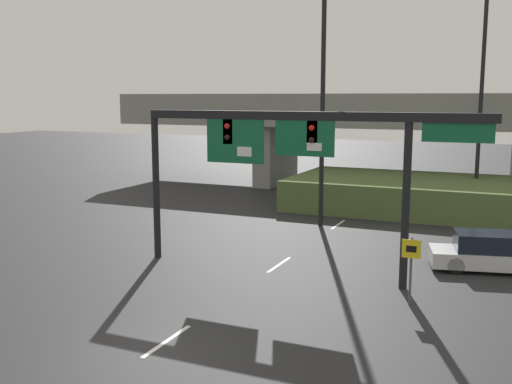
# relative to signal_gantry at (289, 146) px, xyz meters

# --- Properties ---
(ground_plane) EXTENTS (160.00, 160.00, 0.00)m
(ground_plane) POSITION_rel_signal_gantry_xyz_m (-0.78, -8.48, -4.90)
(ground_plane) COLOR #262628
(lane_markings) EXTENTS (0.14, 44.11, 0.01)m
(lane_markings) POSITION_rel_signal_gantry_xyz_m (-0.78, 5.21, -4.89)
(lane_markings) COLOR silver
(lane_markings) RESTS_ON ground
(signal_gantry) EXTENTS (13.23, 0.44, 6.16)m
(signal_gantry) POSITION_rel_signal_gantry_xyz_m (0.00, 0.00, 0.00)
(signal_gantry) COLOR black
(signal_gantry) RESTS_ON ground
(speed_limit_sign) EXTENTS (0.60, 0.11, 2.23)m
(speed_limit_sign) POSITION_rel_signal_gantry_xyz_m (4.84, -1.64, -3.44)
(speed_limit_sign) COLOR #4C4C4C
(speed_limit_sign) RESTS_ON ground
(highway_light_pole_near) EXTENTS (0.70, 0.36, 16.52)m
(highway_light_pole_near) POSITION_rel_signal_gantry_xyz_m (-1.55, 8.78, 3.74)
(highway_light_pole_near) COLOR black
(highway_light_pole_near) RESTS_ON ground
(highway_light_pole_far) EXTENTS (0.70, 0.36, 14.72)m
(highway_light_pole_far) POSITION_rel_signal_gantry_xyz_m (5.46, 17.34, 2.84)
(highway_light_pole_far) COLOR black
(highway_light_pole_far) RESTS_ON ground
(overpass_bridge) EXTENTS (41.14, 7.31, 6.89)m
(overpass_bridge) POSITION_rel_signal_gantry_xyz_m (-0.78, 22.05, -0.01)
(overpass_bridge) COLOR gray
(overpass_bridge) RESTS_ON ground
(grass_embankment) EXTENTS (20.00, 8.42, 1.83)m
(grass_embankment) POSITION_rel_signal_gantry_xyz_m (4.93, 15.51, -3.98)
(grass_embankment) COLOR #4C6033
(grass_embankment) RESTS_ON ground
(parked_sedan_near_right) EXTENTS (4.85, 2.79, 1.47)m
(parked_sedan_near_right) POSITION_rel_signal_gantry_xyz_m (6.97, 3.70, -4.22)
(parked_sedan_near_right) COLOR silver
(parked_sedan_near_right) RESTS_ON ground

